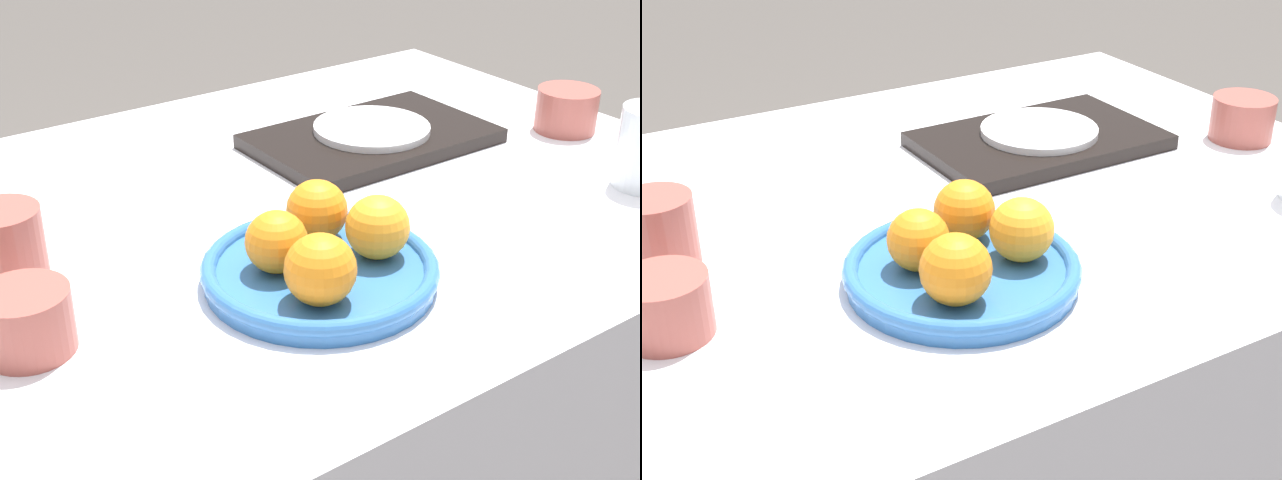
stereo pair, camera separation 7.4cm
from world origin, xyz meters
TOP-DOWN VIEW (x-y plane):
  - table at (0.00, 0.00)m, footprint 1.38×0.83m
  - fruit_platter at (0.04, -0.18)m, footprint 0.25×0.25m
  - orange_0 at (-0.00, -0.24)m, footprint 0.07×0.07m
  - orange_1 at (0.07, -0.13)m, footprint 0.07×0.07m
  - orange_2 at (0.10, -0.20)m, footprint 0.07×0.07m
  - orange_3 at (0.00, -0.16)m, footprint 0.06×0.06m
  - serving_tray at (0.32, 0.08)m, footprint 0.33×0.21m
  - side_plate at (0.32, 0.08)m, footprint 0.16×0.16m
  - cup_0 at (0.59, -0.04)m, footprint 0.09×0.09m
  - cup_1 at (-0.22, 0.01)m, footprint 0.08×0.08m
  - cup_3 at (-0.25, -0.13)m, footprint 0.09×0.09m

SIDE VIEW (x-z plane):
  - table at x=0.00m, z-range 0.00..0.70m
  - serving_tray at x=0.32m, z-range 0.70..0.72m
  - fruit_platter at x=0.04m, z-range 0.70..0.73m
  - side_plate at x=0.32m, z-range 0.72..0.73m
  - cup_3 at x=-0.25m, z-range 0.70..0.76m
  - cup_0 at x=0.59m, z-range 0.70..0.77m
  - cup_1 at x=-0.22m, z-range 0.70..0.78m
  - orange_3 at x=0.00m, z-range 0.72..0.79m
  - orange_1 at x=0.07m, z-range 0.72..0.79m
  - orange_2 at x=0.10m, z-range 0.72..0.79m
  - orange_0 at x=0.00m, z-range 0.72..0.79m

